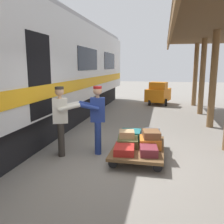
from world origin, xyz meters
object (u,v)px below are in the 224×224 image
object	(u,v)px
suitcase_red_plastic	(124,149)
suitcase_brown_leather	(151,134)
suitcase_orange_carryall	(150,142)
porter_in_overalls	(97,117)
luggage_cart	(139,148)
suitcase_slate_roller	(151,135)
baggage_tug	(158,94)
suitcase_teal_softside	(131,135)
suitcase_tan_vintage	(127,134)
suitcase_olive_duffel	(128,142)
suitcase_burgundy_valise	(149,151)
porter_by_door	(61,119)

from	to	relation	value
suitcase_red_plastic	suitcase_brown_leather	size ratio (longest dim) A/B	1.28
suitcase_orange_carryall	porter_in_overalls	world-z (taller)	porter_in_overalls
luggage_cart	porter_in_overalls	world-z (taller)	porter_in_overalls
suitcase_slate_roller	baggage_tug	xyz separation A→B (m)	(0.01, -8.00, 0.22)
suitcase_teal_softside	suitcase_brown_leather	world-z (taller)	suitcase_brown_leather
suitcase_red_plastic	suitcase_tan_vintage	size ratio (longest dim) A/B	1.61
suitcase_olive_duffel	suitcase_teal_softside	bearing A→B (deg)	-90.00
luggage_cart	suitcase_slate_roller	xyz separation A→B (m)	(-0.27, -0.53, 0.18)
suitcase_teal_softside	porter_in_overalls	size ratio (longest dim) A/B	0.32
suitcase_red_plastic	suitcase_olive_duffel	distance (m)	0.53
suitcase_orange_carryall	suitcase_teal_softside	bearing A→B (deg)	-44.75
suitcase_orange_carryall	suitcase_red_plastic	xyz separation A→B (m)	(0.54, 0.53, -0.03)
suitcase_orange_carryall	suitcase_slate_roller	size ratio (longest dim) A/B	1.09
suitcase_brown_leather	suitcase_red_plastic	bearing A→B (deg)	43.83
suitcase_red_plastic	suitcase_burgundy_valise	bearing A→B (deg)	180.00
suitcase_burgundy_valise	suitcase_brown_leather	size ratio (longest dim) A/B	1.02
suitcase_teal_softside	suitcase_olive_duffel	xyz separation A→B (m)	(0.00, 0.53, -0.02)
suitcase_tan_vintage	porter_in_overalls	bearing A→B (deg)	-5.30
suitcase_slate_roller	suitcase_tan_vintage	world-z (taller)	suitcase_tan_vintage
suitcase_red_plastic	suitcase_olive_duffel	size ratio (longest dim) A/B	1.00
suitcase_teal_softside	luggage_cart	bearing A→B (deg)	116.76
luggage_cart	suitcase_tan_vintage	bearing A→B (deg)	-2.88
suitcase_teal_softside	baggage_tug	distance (m)	8.02
suitcase_brown_leather	luggage_cart	bearing A→B (deg)	1.60
suitcase_burgundy_valise	suitcase_brown_leather	world-z (taller)	suitcase_brown_leather
suitcase_teal_softside	suitcase_olive_duffel	size ratio (longest dim) A/B	0.92
suitcase_tan_vintage	porter_by_door	world-z (taller)	porter_by_door
suitcase_tan_vintage	suitcase_teal_softside	bearing A→B (deg)	-93.32
luggage_cart	suitcase_red_plastic	world-z (taller)	suitcase_red_plastic
suitcase_orange_carryall	suitcase_slate_roller	distance (m)	0.53
suitcase_slate_roller	porter_in_overalls	bearing A→B (deg)	18.54
suitcase_orange_carryall	porter_in_overalls	xyz separation A→B (m)	(1.33, -0.09, 0.54)
suitcase_slate_roller	suitcase_tan_vintage	size ratio (longest dim) A/B	1.44
suitcase_burgundy_valise	porter_in_overalls	distance (m)	1.57
suitcase_red_plastic	luggage_cart	bearing A→B (deg)	-116.76
suitcase_orange_carryall	porter_by_door	world-z (taller)	porter_by_door
suitcase_brown_leather	suitcase_tan_vintage	distance (m)	0.60
suitcase_orange_carryall	baggage_tug	size ratio (longest dim) A/B	0.30
suitcase_brown_leather	baggage_tug	world-z (taller)	baggage_tug
porter_by_door	baggage_tug	distance (m)	9.02
porter_by_door	suitcase_slate_roller	bearing A→B (deg)	-160.40
suitcase_brown_leather	baggage_tug	bearing A→B (deg)	-89.77
suitcase_orange_carryall	baggage_tug	xyz separation A→B (m)	(0.01, -8.53, 0.24)
suitcase_brown_leather	porter_in_overalls	bearing A→B (deg)	-3.27
suitcase_orange_carryall	suitcase_olive_duffel	size ratio (longest dim) A/B	0.98
suitcase_slate_roller	suitcase_brown_leather	bearing A→B (deg)	92.86
suitcase_brown_leather	porter_in_overalls	xyz separation A→B (m)	(1.36, -0.08, 0.34)
suitcase_teal_softside	suitcase_olive_duffel	bearing A→B (deg)	90.00
porter_in_overalls	suitcase_orange_carryall	bearing A→B (deg)	176.31
suitcase_olive_duffel	suitcase_red_plastic	bearing A→B (deg)	90.00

